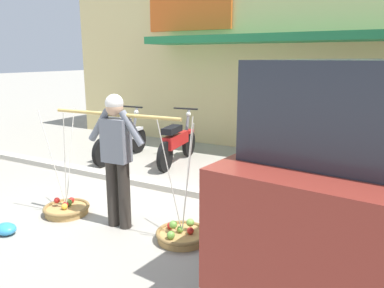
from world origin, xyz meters
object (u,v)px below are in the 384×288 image
(plastic_litter_bag, at_px, (6,229))
(fruit_basket_left_side, at_px, (67,208))
(fruit_vendor, at_px, (117,152))
(fruit_basket_right_side, at_px, (182,234))
(motorcycle_second_in_row, at_px, (177,142))
(motorcycle_nearest_shop, at_px, (120,139))

(plastic_litter_bag, bearing_deg, fruit_basket_left_side, 77.86)
(fruit_vendor, height_order, fruit_basket_left_side, fruit_vendor)
(plastic_litter_bag, bearing_deg, fruit_basket_right_side, 24.78)
(fruit_basket_left_side, relative_size, fruit_basket_right_side, 1.00)
(fruit_vendor, relative_size, motorcycle_second_in_row, 0.99)
(fruit_vendor, xyz_separation_m, fruit_basket_left_side, (-0.90, -0.05, -0.90))
(fruit_basket_right_side, distance_m, motorcycle_second_in_row, 3.32)
(fruit_vendor, bearing_deg, fruit_basket_left_side, -176.77)
(motorcycle_nearest_shop, relative_size, plastic_litter_bag, 6.50)
(fruit_vendor, xyz_separation_m, motorcycle_nearest_shop, (-2.07, 2.54, -0.53))
(fruit_basket_right_side, bearing_deg, plastic_litter_bag, -155.22)
(fruit_vendor, relative_size, fruit_basket_left_side, 1.24)
(fruit_vendor, height_order, motorcycle_second_in_row, fruit_vendor)
(motorcycle_nearest_shop, distance_m, motorcycle_second_in_row, 1.25)
(fruit_basket_right_side, height_order, plastic_litter_bag, fruit_basket_right_side)
(fruit_basket_left_side, distance_m, fruit_basket_right_side, 1.80)
(fruit_basket_left_side, bearing_deg, fruit_basket_right_side, 3.25)
(motorcycle_second_in_row, bearing_deg, fruit_vendor, -73.30)
(motorcycle_second_in_row, bearing_deg, fruit_basket_right_side, -57.97)
(fruit_basket_right_side, distance_m, motorcycle_nearest_shop, 3.89)
(motorcycle_second_in_row, bearing_deg, fruit_basket_left_side, -90.90)
(motorcycle_nearest_shop, bearing_deg, fruit_vendor, -50.87)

